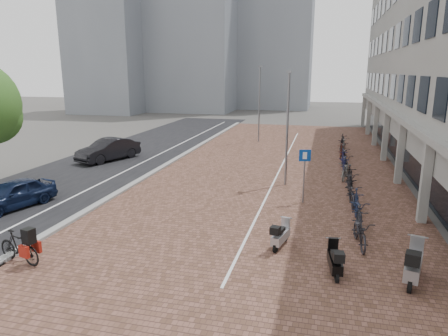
{
  "coord_description": "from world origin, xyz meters",
  "views": [
    {
      "loc": [
        4.78,
        -12.96,
        6.04
      ],
      "look_at": [
        0.0,
        6.0,
        1.3
      ],
      "focal_mm": 32.31,
      "sensor_mm": 36.0,
      "label": 1
    }
  ],
  "objects_px": {
    "car_dark": "(108,150)",
    "car_navy": "(13,194)",
    "scooter_back": "(414,263)",
    "parking_sign": "(304,167)",
    "scooter_front": "(281,234)",
    "scooter_mid": "(335,259)",
    "hero_bike": "(19,246)"
  },
  "relations": [
    {
      "from": "scooter_back",
      "to": "hero_bike",
      "type": "bearing_deg",
      "value": -156.43
    },
    {
      "from": "hero_bike",
      "to": "scooter_back",
      "type": "distance_m",
      "value": 12.13
    },
    {
      "from": "hero_bike",
      "to": "parking_sign",
      "type": "height_order",
      "value": "parking_sign"
    },
    {
      "from": "car_navy",
      "to": "scooter_mid",
      "type": "bearing_deg",
      "value": 4.5
    },
    {
      "from": "scooter_front",
      "to": "scooter_mid",
      "type": "height_order",
      "value": "scooter_mid"
    },
    {
      "from": "scooter_front",
      "to": "parking_sign",
      "type": "height_order",
      "value": "parking_sign"
    },
    {
      "from": "scooter_front",
      "to": "parking_sign",
      "type": "xyz_separation_m",
      "value": [
        0.47,
        5.1,
        1.24
      ]
    },
    {
      "from": "scooter_back",
      "to": "parking_sign",
      "type": "xyz_separation_m",
      "value": [
        -3.53,
        6.6,
        1.1
      ]
    },
    {
      "from": "parking_sign",
      "to": "car_navy",
      "type": "bearing_deg",
      "value": -178.61
    },
    {
      "from": "parking_sign",
      "to": "scooter_front",
      "type": "bearing_deg",
      "value": -110.94
    },
    {
      "from": "hero_bike",
      "to": "scooter_mid",
      "type": "height_order",
      "value": "hero_bike"
    },
    {
      "from": "car_dark",
      "to": "hero_bike",
      "type": "height_order",
      "value": "car_dark"
    },
    {
      "from": "scooter_back",
      "to": "scooter_front",
      "type": "bearing_deg",
      "value": 174.84
    },
    {
      "from": "scooter_mid",
      "to": "parking_sign",
      "type": "relative_size",
      "value": 0.57
    },
    {
      "from": "car_navy",
      "to": "scooter_front",
      "type": "height_order",
      "value": "car_navy"
    },
    {
      "from": "car_navy",
      "to": "car_dark",
      "type": "distance_m",
      "value": 10.02
    },
    {
      "from": "car_dark",
      "to": "scooter_back",
      "type": "relative_size",
      "value": 2.5
    },
    {
      "from": "hero_bike",
      "to": "scooter_back",
      "type": "height_order",
      "value": "hero_bike"
    },
    {
      "from": "car_navy",
      "to": "scooter_mid",
      "type": "distance_m",
      "value": 14.2
    },
    {
      "from": "car_navy",
      "to": "scooter_mid",
      "type": "xyz_separation_m",
      "value": [
        13.92,
        -2.79,
        -0.15
      ]
    },
    {
      "from": "scooter_back",
      "to": "car_navy",
      "type": "bearing_deg",
      "value": -174.31
    },
    {
      "from": "car_dark",
      "to": "scooter_mid",
      "type": "height_order",
      "value": "car_dark"
    },
    {
      "from": "scooter_back",
      "to": "parking_sign",
      "type": "height_order",
      "value": "parking_sign"
    },
    {
      "from": "car_navy",
      "to": "hero_bike",
      "type": "xyz_separation_m",
      "value": [
        4.12,
        -4.48,
        -0.08
      ]
    },
    {
      "from": "scooter_front",
      "to": "parking_sign",
      "type": "distance_m",
      "value": 5.27
    },
    {
      "from": "scooter_front",
      "to": "scooter_mid",
      "type": "bearing_deg",
      "value": -27.15
    },
    {
      "from": "hero_bike",
      "to": "scooter_mid",
      "type": "xyz_separation_m",
      "value": [
        9.8,
        1.69,
        -0.07
      ]
    },
    {
      "from": "scooter_back",
      "to": "parking_sign",
      "type": "relative_size",
      "value": 0.71
    },
    {
      "from": "scooter_mid",
      "to": "parking_sign",
      "type": "distance_m",
      "value": 6.88
    },
    {
      "from": "car_dark",
      "to": "car_navy",
      "type": "bearing_deg",
      "value": -63.63
    },
    {
      "from": "car_navy",
      "to": "scooter_back",
      "type": "xyz_separation_m",
      "value": [
        16.12,
        -2.74,
        -0.02
      ]
    },
    {
      "from": "car_dark",
      "to": "scooter_back",
      "type": "distance_m",
      "value": 21.28
    }
  ]
}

